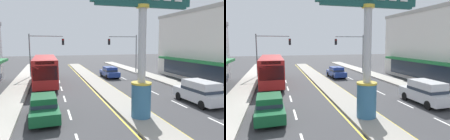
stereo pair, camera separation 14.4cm
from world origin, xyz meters
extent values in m
cube|color=gray|center=(0.00, 18.00, 0.07)|extent=(2.18, 52.00, 0.14)
cube|color=#ADA89E|center=(-8.85, 16.00, 0.09)|extent=(2.32, 60.00, 0.18)
cube|color=#ADA89E|center=(8.85, 16.00, 0.09)|extent=(2.32, 60.00, 0.18)
cube|color=silver|center=(-4.39, 9.20, 0.00)|extent=(0.14, 2.20, 0.01)
cube|color=silver|center=(-4.39, 13.60, 0.00)|extent=(0.14, 2.20, 0.01)
cube|color=silver|center=(-4.39, 18.00, 0.00)|extent=(0.14, 2.20, 0.01)
cube|color=silver|center=(-4.39, 22.40, 0.00)|extent=(0.14, 2.20, 0.01)
cube|color=silver|center=(-4.39, 26.80, 0.00)|extent=(0.14, 2.20, 0.01)
cube|color=silver|center=(-4.39, 31.20, 0.00)|extent=(0.14, 2.20, 0.01)
cube|color=silver|center=(4.39, 4.80, 0.00)|extent=(0.14, 2.20, 0.01)
cube|color=silver|center=(4.39, 9.20, 0.00)|extent=(0.14, 2.20, 0.01)
cube|color=silver|center=(4.39, 13.60, 0.00)|extent=(0.14, 2.20, 0.01)
cube|color=silver|center=(4.39, 18.00, 0.00)|extent=(0.14, 2.20, 0.01)
cube|color=silver|center=(4.39, 22.40, 0.00)|extent=(0.14, 2.20, 0.01)
cube|color=silver|center=(4.39, 26.80, 0.00)|extent=(0.14, 2.20, 0.01)
cube|color=silver|center=(4.39, 31.20, 0.00)|extent=(0.14, 2.20, 0.01)
cube|color=yellow|center=(-1.27, 18.00, 0.00)|extent=(0.12, 52.00, 0.01)
cube|color=yellow|center=(1.27, 18.00, 0.00)|extent=(0.12, 52.00, 0.01)
cylinder|color=#33668C|center=(0.00, 7.00, 1.23)|extent=(1.26, 1.26, 2.17)
cylinder|color=gold|center=(0.00, 7.00, 2.37)|extent=(1.33, 1.33, 0.12)
cylinder|color=#B7B7BC|center=(0.00, 7.00, 4.79)|extent=(0.50, 0.50, 4.95)
cylinder|color=gold|center=(0.00, 7.00, 7.17)|extent=(0.80, 0.80, 0.20)
cube|color=#194C47|center=(0.00, 7.00, 7.19)|extent=(6.04, 0.29, 0.16)
cube|color=#1E7038|center=(11.35, 14.46, 2.73)|extent=(0.90, 19.83, 0.30)
cube|color=#283342|center=(11.76, 14.46, 1.50)|extent=(0.08, 19.13, 2.00)
cylinder|color=slate|center=(-8.09, 26.84, 3.10)|extent=(0.16, 0.16, 6.20)
cylinder|color=slate|center=(-5.78, 26.84, 5.90)|extent=(4.62, 0.12, 0.12)
cube|color=black|center=(-3.47, 26.68, 5.09)|extent=(0.32, 0.24, 0.92)
sphere|color=red|center=(-3.47, 26.54, 5.39)|extent=(0.17, 0.17, 0.17)
sphere|color=black|center=(-3.47, 26.54, 5.09)|extent=(0.17, 0.17, 0.17)
sphere|color=black|center=(-3.47, 26.54, 4.79)|extent=(0.17, 0.17, 0.17)
cylinder|color=slate|center=(8.09, 26.67, 3.10)|extent=(0.16, 0.16, 6.20)
cylinder|color=slate|center=(5.78, 26.67, 5.90)|extent=(4.62, 0.12, 0.12)
cube|color=black|center=(3.47, 26.51, 5.09)|extent=(0.32, 0.24, 0.92)
sphere|color=red|center=(3.47, 26.37, 5.39)|extent=(0.17, 0.17, 0.17)
sphere|color=black|center=(3.47, 26.37, 5.09)|extent=(0.17, 0.17, 0.17)
sphere|color=black|center=(3.47, 26.37, 4.79)|extent=(0.17, 0.17, 0.17)
cube|color=#14562D|center=(-6.04, 8.77, 0.60)|extent=(1.92, 4.36, 0.66)
cube|color=#14562D|center=(-6.05, 8.94, 1.23)|extent=(1.63, 2.21, 0.60)
cube|color=#283342|center=(-6.05, 8.94, 1.05)|extent=(1.67, 2.23, 0.24)
cylinder|color=black|center=(-5.18, 7.47, 0.31)|extent=(0.24, 0.63, 0.62)
cylinder|color=black|center=(-6.80, 7.41, 0.31)|extent=(0.24, 0.63, 0.62)
cylinder|color=black|center=(-5.28, 10.14, 0.31)|extent=(0.24, 0.63, 0.62)
cylinder|color=black|center=(-6.90, 10.07, 0.31)|extent=(0.24, 0.63, 0.62)
cube|color=#B21E1E|center=(-6.04, 21.32, 1.81)|extent=(2.62, 11.23, 2.90)
cube|color=#283342|center=(-6.04, 21.32, 2.11)|extent=(2.64, 11.00, 0.90)
cube|color=#283342|center=(-5.98, 15.76, 2.06)|extent=(2.30, 0.11, 1.40)
cube|color=black|center=(-5.98, 15.76, 3.06)|extent=(1.75, 0.10, 0.30)
cylinder|color=black|center=(-4.85, 17.86, 0.48)|extent=(0.29, 0.96, 0.96)
cylinder|color=black|center=(-7.15, 17.84, 0.48)|extent=(0.29, 0.96, 0.96)
cylinder|color=black|center=(-4.92, 24.24, 0.48)|extent=(0.29, 0.96, 0.96)
cylinder|color=black|center=(-7.22, 24.22, 0.48)|extent=(0.29, 0.96, 0.96)
cube|color=navy|center=(2.74, 23.78, 0.60)|extent=(1.93, 4.37, 0.66)
cube|color=navy|center=(2.75, 23.61, 1.23)|extent=(1.63, 2.21, 0.60)
cube|color=#283342|center=(2.75, 23.61, 1.05)|extent=(1.67, 2.23, 0.24)
cylinder|color=black|center=(1.88, 25.08, 0.31)|extent=(0.24, 0.63, 0.62)
cylinder|color=black|center=(3.50, 25.15, 0.31)|extent=(0.24, 0.63, 0.62)
cylinder|color=black|center=(1.98, 22.42, 0.31)|extent=(0.24, 0.63, 0.62)
cylinder|color=black|center=(3.60, 22.48, 0.31)|extent=(0.24, 0.63, 0.62)
cube|color=silver|center=(6.04, 8.92, 0.70)|extent=(1.99, 4.64, 0.80)
cube|color=silver|center=(6.04, 8.74, 1.50)|extent=(1.73, 2.89, 0.80)
cube|color=#283342|center=(6.04, 8.74, 1.22)|extent=(1.77, 2.91, 0.24)
cylinder|color=black|center=(5.14, 10.33, 0.34)|extent=(0.23, 0.68, 0.68)
cylinder|color=black|center=(6.89, 10.36, 0.34)|extent=(0.23, 0.68, 0.68)
cylinder|color=black|center=(5.19, 7.48, 0.34)|extent=(0.23, 0.68, 0.68)
cylinder|color=black|center=(6.94, 7.51, 0.34)|extent=(0.23, 0.68, 0.68)
camera|label=1|loc=(-5.70, -5.31, 4.94)|focal=34.16mm
camera|label=2|loc=(-5.57, -5.35, 4.94)|focal=34.16mm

